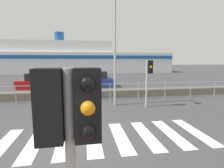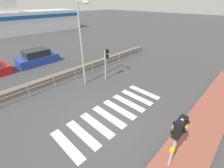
{
  "view_description": "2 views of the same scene",
  "coord_description": "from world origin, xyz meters",
  "views": [
    {
      "loc": [
        0.19,
        -5.39,
        2.54
      ],
      "look_at": [
        1.42,
        2.0,
        1.5
      ],
      "focal_mm": 28.0,
      "sensor_mm": 36.0,
      "label": 1
    },
    {
      "loc": [
        -4.1,
        -4.67,
        5.79
      ],
      "look_at": [
        1.79,
        1.0,
        1.2
      ],
      "focal_mm": 24.0,
      "sensor_mm": 36.0,
      "label": 2
    }
  ],
  "objects": [
    {
      "name": "ground_plane",
      "position": [
        0.0,
        0.0,
        0.0
      ],
      "size": [
        160.0,
        160.0,
        0.0
      ],
      "primitive_type": "plane",
      "color": "#424244"
    },
    {
      "name": "crosswalk",
      "position": [
        0.92,
        0.0,
        0.0
      ],
      "size": [
        6.75,
        2.4,
        0.01
      ],
      "color": "silver",
      "rests_on": "ground_plane"
    },
    {
      "name": "seawall",
      "position": [
        0.0,
        6.15,
        0.27
      ],
      "size": [
        24.58,
        0.55,
        0.54
      ],
      "color": "#6B6056",
      "rests_on": "ground_plane"
    },
    {
      "name": "harbor_fence",
      "position": [
        0.0,
        5.27,
        0.72
      ],
      "size": [
        22.16,
        0.04,
        1.09
      ],
      "color": "#B2B2B5",
      "rests_on": "ground_plane"
    },
    {
      "name": "traffic_light_near",
      "position": [
        0.05,
        -3.78,
        1.92
      ],
      "size": [
        0.58,
        0.41,
        2.46
      ],
      "color": "#B2B2B5",
      "rests_on": "ground_plane"
    },
    {
      "name": "traffic_light_far",
      "position": [
        3.63,
        3.39,
        1.85
      ],
      "size": [
        0.34,
        0.32,
        2.51
      ],
      "color": "#B2B2B5",
      "rests_on": "ground_plane"
    },
    {
      "name": "streetlamp",
      "position": [
        1.92,
        3.88,
        3.66
      ],
      "size": [
        0.32,
        1.14,
        5.88
      ],
      "color": "#B2B2B5",
      "rests_on": "ground_plane"
    },
    {
      "name": "parked_car_blue",
      "position": [
        1.19,
        11.11,
        0.62
      ],
      "size": [
        3.87,
        1.89,
        1.46
      ],
      "color": "#233D9E",
      "rests_on": "ground_plane"
    }
  ]
}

